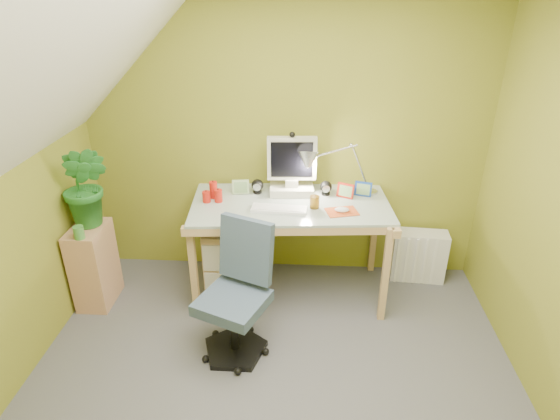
# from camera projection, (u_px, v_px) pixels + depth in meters

# --- Properties ---
(floor) EXTENTS (3.20, 3.20, 0.01)m
(floor) POSITION_uv_depth(u_px,v_px,m) (270.00, 410.00, 2.83)
(floor) COLOR #55555A
(floor) RESTS_ON ground
(wall_back) EXTENTS (3.20, 0.01, 2.40)m
(wall_back) POSITION_uv_depth(u_px,v_px,m) (285.00, 137.00, 3.72)
(wall_back) COLOR olive
(wall_back) RESTS_ON floor
(slope_ceiling) EXTENTS (1.10, 3.20, 1.10)m
(slope_ceiling) POSITION_uv_depth(u_px,v_px,m) (39.00, 102.00, 2.05)
(slope_ceiling) COLOR white
(slope_ceiling) RESTS_ON wall_left
(desk) EXTENTS (1.55, 0.86, 0.80)m
(desk) POSITION_uv_depth(u_px,v_px,m) (290.00, 248.00, 3.74)
(desk) COLOR tan
(desk) RESTS_ON floor
(monitor) EXTENTS (0.41, 0.25, 0.54)m
(monitor) POSITION_uv_depth(u_px,v_px,m) (292.00, 161.00, 3.60)
(monitor) COLOR beige
(monitor) RESTS_ON desk
(speaker_left) EXTENTS (0.10, 0.10, 0.11)m
(speaker_left) POSITION_uv_depth(u_px,v_px,m) (257.00, 186.00, 3.69)
(speaker_left) COLOR black
(speaker_left) RESTS_ON desk
(speaker_right) EXTENTS (0.11, 0.11, 0.11)m
(speaker_right) POSITION_uv_depth(u_px,v_px,m) (326.00, 188.00, 3.66)
(speaker_right) COLOR black
(speaker_right) RESTS_ON desk
(keyboard) EXTENTS (0.42, 0.16, 0.02)m
(keyboard) POSITION_uv_depth(u_px,v_px,m) (279.00, 209.00, 3.44)
(keyboard) COLOR white
(keyboard) RESTS_ON desk
(mousepad) EXTENTS (0.26, 0.21, 0.01)m
(mousepad) POSITION_uv_depth(u_px,v_px,m) (342.00, 212.00, 3.41)
(mousepad) COLOR #B9491D
(mousepad) RESTS_ON desk
(mouse) EXTENTS (0.11, 0.07, 0.04)m
(mouse) POSITION_uv_depth(u_px,v_px,m) (342.00, 210.00, 3.41)
(mouse) COLOR silver
(mouse) RESTS_ON mousepad
(amber_tumbler) EXTENTS (0.07, 0.07, 0.09)m
(amber_tumbler) POSITION_uv_depth(u_px,v_px,m) (315.00, 202.00, 3.46)
(amber_tumbler) COLOR #966715
(amber_tumbler) RESTS_ON desk
(candle_cluster) EXTENTS (0.20, 0.19, 0.13)m
(candle_cluster) POSITION_uv_depth(u_px,v_px,m) (212.00, 192.00, 3.57)
(candle_cluster) COLOR red
(candle_cluster) RESTS_ON desk
(photo_frame_red) EXTENTS (0.13, 0.07, 0.11)m
(photo_frame_red) POSITION_uv_depth(u_px,v_px,m) (345.00, 191.00, 3.62)
(photo_frame_red) COLOR #B42113
(photo_frame_red) RESTS_ON desk
(photo_frame_blue) EXTENTS (0.13, 0.05, 0.11)m
(photo_frame_blue) POSITION_uv_depth(u_px,v_px,m) (363.00, 189.00, 3.65)
(photo_frame_blue) COLOR navy
(photo_frame_blue) RESTS_ON desk
(photo_frame_green) EXTENTS (0.13, 0.04, 0.11)m
(photo_frame_green) POSITION_uv_depth(u_px,v_px,m) (241.00, 187.00, 3.68)
(photo_frame_green) COLOR #A0C285
(photo_frame_green) RESTS_ON desk
(desk_lamp) EXTENTS (0.58, 0.25, 0.62)m
(desk_lamp) POSITION_uv_depth(u_px,v_px,m) (351.00, 157.00, 3.56)
(desk_lamp) COLOR silver
(desk_lamp) RESTS_ON desk
(side_ledge) EXTENTS (0.25, 0.38, 0.66)m
(side_ledge) POSITION_uv_depth(u_px,v_px,m) (94.00, 265.00, 3.64)
(side_ledge) COLOR tan
(side_ledge) RESTS_ON floor
(potted_plant) EXTENTS (0.40, 0.34, 0.64)m
(potted_plant) POSITION_uv_depth(u_px,v_px,m) (86.00, 186.00, 3.39)
(potted_plant) COLOR #267228
(potted_plant) RESTS_ON side_ledge
(green_cup) EXTENTS (0.09, 0.09, 0.09)m
(green_cup) POSITION_uv_depth(u_px,v_px,m) (79.00, 232.00, 3.34)
(green_cup) COLOR #448939
(green_cup) RESTS_ON side_ledge
(task_chair) EXTENTS (0.62, 0.62, 0.85)m
(task_chair) POSITION_uv_depth(u_px,v_px,m) (232.00, 302.00, 3.07)
(task_chair) COLOR #3C4E62
(task_chair) RESTS_ON floor
(radiator) EXTENTS (0.46, 0.21, 0.44)m
(radiator) POSITION_uv_depth(u_px,v_px,m) (418.00, 256.00, 3.97)
(radiator) COLOR silver
(radiator) RESTS_ON floor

